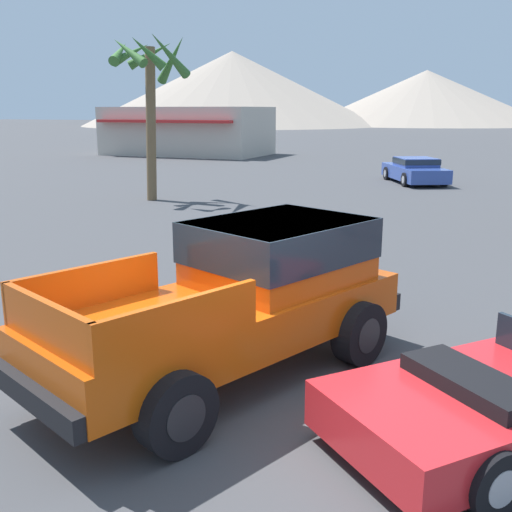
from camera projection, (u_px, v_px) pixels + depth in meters
name	position (u px, v px, depth m)	size (l,w,h in m)	color
ground_plane	(243.00, 397.00, 7.05)	(320.00, 320.00, 0.00)	#424244
orange_pickup_truck	(248.00, 289.00, 7.64)	(3.67, 5.45, 1.89)	#CC4C0C
parked_car_blue	(415.00, 170.00, 27.52)	(3.62, 4.74, 1.16)	#334C9E
palm_tree_tall	(148.00, 76.00, 21.43)	(2.78, 2.78, 5.94)	brown
storefront_building	(188.00, 131.00, 44.76)	(11.64, 7.24, 3.49)	#BCB2A3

